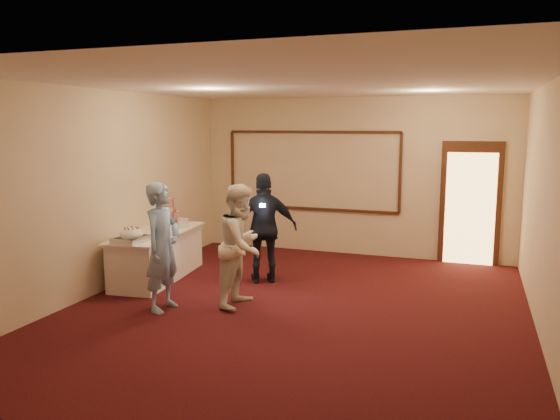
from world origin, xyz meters
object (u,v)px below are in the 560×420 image
object	(u,v)px
buffet_table	(158,255)
guest	(265,228)
cupcake_stand	(173,213)
plate_stack_b	(183,223)
man	(163,247)
pavlova_tray	(132,236)
woman	(242,245)
plate_stack_a	(161,225)
tart	(163,234)

from	to	relation	value
buffet_table	guest	distance (m)	1.82
cupcake_stand	plate_stack_b	xyz separation A→B (m)	(0.45, -0.45, -0.09)
man	guest	xyz separation A→B (m)	(0.81, 1.69, 0.01)
pavlova_tray	guest	distance (m)	2.03
cupcake_stand	man	bearing A→B (deg)	-62.78
plate_stack_b	woman	distance (m)	1.99
pavlova_tray	plate_stack_b	size ratio (longest dim) A/B	3.13
buffet_table	plate_stack_a	xyz separation A→B (m)	(-0.01, 0.13, 0.47)
buffet_table	man	size ratio (longest dim) A/B	1.26
tart	woman	distance (m)	1.66
buffet_table	cupcake_stand	world-z (taller)	cupcake_stand
woman	guest	bearing A→B (deg)	7.69
man	woman	bearing A→B (deg)	-55.96
woman	plate_stack_b	bearing A→B (deg)	55.49
plate_stack_b	guest	bearing A→B (deg)	-1.66
pavlova_tray	plate_stack_a	distance (m)	0.92
pavlova_tray	tart	bearing A→B (deg)	71.72
buffet_table	woman	distance (m)	2.02
buffet_table	tart	xyz separation A→B (m)	(0.25, -0.23, 0.41)
pavlova_tray	cupcake_stand	bearing A→B (deg)	99.76
pavlova_tray	buffet_table	bearing A→B (deg)	94.83
plate_stack_a	plate_stack_b	distance (m)	0.39
plate_stack_b	pavlova_tray	bearing A→B (deg)	-97.47
woman	plate_stack_a	bearing A→B (deg)	66.52
buffet_table	guest	xyz separation A→B (m)	(1.71, 0.40, 0.48)
plate_stack_a	woman	world-z (taller)	woman
guest	tart	bearing A→B (deg)	-2.99
plate_stack_a	man	world-z (taller)	man
buffet_table	cupcake_stand	xyz separation A→B (m)	(-0.22, 0.90, 0.55)
plate_stack_a	woman	distance (m)	2.04
pavlova_tray	man	bearing A→B (deg)	-31.35
pavlova_tray	man	distance (m)	0.98
pavlova_tray	cupcake_stand	distance (m)	1.71
plate_stack_b	guest	size ratio (longest dim) A/B	0.11
plate_stack_b	man	distance (m)	1.86
man	pavlova_tray	bearing A→B (deg)	62.16
plate_stack_a	buffet_table	bearing A→B (deg)	-85.07
buffet_table	cupcake_stand	size ratio (longest dim) A/B	4.55
buffet_table	plate_stack_b	xyz separation A→B (m)	(0.23, 0.44, 0.46)
woman	guest	xyz separation A→B (m)	(-0.11, 1.15, 0.03)
guest	woman	bearing A→B (deg)	68.89
plate_stack_b	tart	distance (m)	0.68
woman	cupcake_stand	bearing A→B (deg)	53.49
buffet_table	guest	world-z (taller)	guest
cupcake_stand	plate_stack_a	distance (m)	0.79
man	plate_stack_a	bearing A→B (deg)	36.15
tart	guest	world-z (taller)	guest
buffet_table	cupcake_stand	distance (m)	1.08
plate_stack_b	cupcake_stand	bearing A→B (deg)	134.79
pavlova_tray	plate_stack_a	size ratio (longest dim) A/B	2.98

